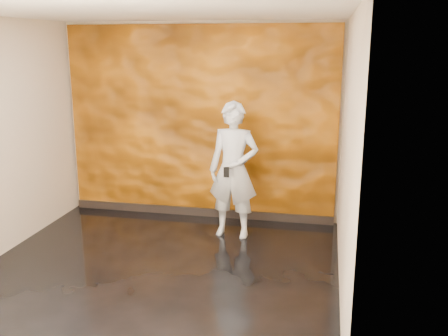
{
  "coord_description": "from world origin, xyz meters",
  "views": [
    {
      "loc": [
        1.79,
        -4.9,
        2.48
      ],
      "look_at": [
        0.6,
        0.78,
        1.04
      ],
      "focal_mm": 40.0,
      "sensor_mm": 36.0,
      "label": 1
    }
  ],
  "objects": [
    {
      "name": "baseboard",
      "position": [
        0.0,
        1.92,
        0.06
      ],
      "size": [
        3.9,
        0.04,
        0.12
      ],
      "primitive_type": "cube",
      "color": "black",
      "rests_on": "ground"
    },
    {
      "name": "phone",
      "position": [
        0.59,
        1.01,
        0.93
      ],
      "size": [
        0.07,
        0.02,
        0.13
      ],
      "primitive_type": "cube",
      "rotation": [
        0.0,
        0.0,
        0.03
      ],
      "color": "black",
      "rests_on": "man"
    },
    {
      "name": "feature_wall",
      "position": [
        0.0,
        1.96,
        1.38
      ],
      "size": [
        3.9,
        0.06,
        2.75
      ],
      "primitive_type": "cube",
      "color": "#C76A0A",
      "rests_on": "ground"
    },
    {
      "name": "man",
      "position": [
        0.63,
        1.27,
        0.89
      ],
      "size": [
        0.68,
        0.47,
        1.78
      ],
      "primitive_type": "imported",
      "rotation": [
        0.0,
        0.0,
        -0.07
      ],
      "color": "#ADB4BD",
      "rests_on": "ground"
    },
    {
      "name": "room",
      "position": [
        0.0,
        0.0,
        1.4
      ],
      "size": [
        4.02,
        4.02,
        2.81
      ],
      "color": "black",
      "rests_on": "ground"
    }
  ]
}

